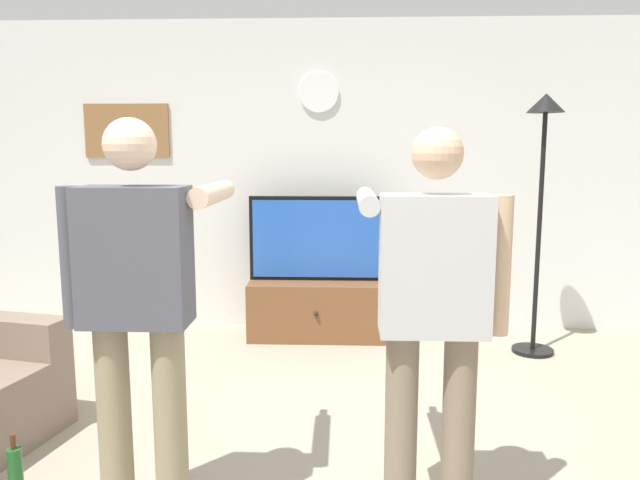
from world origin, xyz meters
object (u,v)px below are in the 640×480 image
object	(u,v)px
person_standing_nearer_couch	(433,303)
beverage_bottle	(15,471)
wall_clock	(319,92)
person_standing_nearer_lamp	(138,300)
tv_stand	(318,309)
television	(318,238)
framed_picture	(127,131)
floor_lamp	(542,171)

from	to	relation	value
person_standing_nearer_couch	beverage_bottle	bearing A→B (deg)	177.79
wall_clock	person_standing_nearer_lamp	size ratio (longest dim) A/B	0.20
tv_stand	person_standing_nearer_lamp	xyz separation A→B (m)	(-0.62, -2.63, 0.74)
person_standing_nearer_lamp	person_standing_nearer_couch	distance (m)	1.22
person_standing_nearer_lamp	person_standing_nearer_couch	bearing A→B (deg)	3.87
television	person_standing_nearer_couch	xyz separation A→B (m)	(0.60, -2.60, 0.11)
tv_stand	framed_picture	size ratio (longest dim) A/B	1.55
wall_clock	framed_picture	world-z (taller)	wall_clock
floor_lamp	person_standing_nearer_couch	world-z (taller)	floor_lamp
tv_stand	person_standing_nearer_couch	distance (m)	2.71
floor_lamp	person_standing_nearer_lamp	distance (m)	3.31
tv_stand	framed_picture	world-z (taller)	framed_picture
television	wall_clock	bearing A→B (deg)	90.00
television	framed_picture	size ratio (longest dim) A/B	1.56
wall_clock	framed_picture	bearing A→B (deg)	179.83
television	beverage_bottle	bearing A→B (deg)	-117.11
wall_clock	floor_lamp	distance (m)	1.95
person_standing_nearer_couch	beverage_bottle	world-z (taller)	person_standing_nearer_couch
floor_lamp	beverage_bottle	xyz separation A→B (m)	(-3.02, -2.13, -1.32)
floor_lamp	person_standing_nearer_couch	xyz separation A→B (m)	(-1.13, -2.20, -0.48)
framed_picture	person_standing_nearer_couch	world-z (taller)	framed_picture
tv_stand	floor_lamp	xyz separation A→B (m)	(1.73, -0.35, 1.19)
tv_stand	wall_clock	xyz separation A→B (m)	(0.00, 0.29, 1.84)
floor_lamp	person_standing_nearer_couch	distance (m)	2.52
tv_stand	wall_clock	size ratio (longest dim) A/B	3.42
person_standing_nearer_couch	television	bearing A→B (deg)	102.94
tv_stand	person_standing_nearer_couch	xyz separation A→B (m)	(0.60, -2.55, 0.72)
floor_lamp	beverage_bottle	size ratio (longest dim) A/B	6.70
tv_stand	framed_picture	xyz separation A→B (m)	(-1.69, 0.30, 1.51)
tv_stand	television	world-z (taller)	television
tv_stand	wall_clock	world-z (taller)	wall_clock
framed_picture	floor_lamp	size ratio (longest dim) A/B	0.37
television	beverage_bottle	size ratio (longest dim) A/B	3.87
person_standing_nearer_couch	floor_lamp	bearing A→B (deg)	62.79
person_standing_nearer_lamp	wall_clock	bearing A→B (deg)	77.97
tv_stand	beverage_bottle	distance (m)	2.80
television	framed_picture	distance (m)	1.94
wall_clock	floor_lamp	size ratio (longest dim) A/B	0.17
person_standing_nearer_lamp	tv_stand	bearing A→B (deg)	76.69
person_standing_nearer_couch	tv_stand	bearing A→B (deg)	103.17
tv_stand	person_standing_nearer_lamp	size ratio (longest dim) A/B	0.67
tv_stand	person_standing_nearer_lamp	bearing A→B (deg)	-103.31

